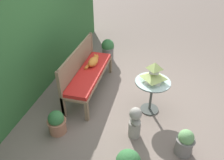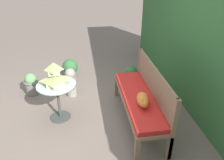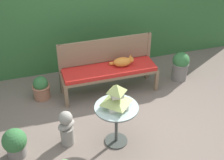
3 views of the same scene
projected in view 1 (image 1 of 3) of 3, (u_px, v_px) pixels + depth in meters
The scene contains 11 objects.
ground at pixel (137, 101), 4.24m from camera, with size 30.00×30.00×0.00m, color #75665B.
foliage_hedge_back at pixel (15, 37), 4.11m from camera, with size 6.40×0.97×2.16m, color #336633.
garden_bench at pixel (89, 74), 4.27m from camera, with size 1.67×0.48×0.48m.
bench_backrest at pixel (78, 62), 4.17m from camera, with size 1.67×0.06×0.93m.
cat at pixel (93, 61), 4.37m from camera, with size 0.40×0.22×0.20m.
patio_table at pixel (152, 88), 3.76m from camera, with size 0.60×0.60×0.63m.
pagoda_birdhouse at pixel (154, 74), 3.59m from camera, with size 0.34×0.34×0.36m.
garden_bust at pixel (135, 122), 3.37m from camera, with size 0.31×0.27×0.56m.
potted_plant_hedge_corner at pixel (57, 122), 3.48m from camera, with size 0.31×0.31×0.42m.
potted_plant_path_edge at pixel (108, 49), 5.43m from camera, with size 0.31×0.31×0.56m.
potted_plant_table_near at pixel (185, 142), 3.13m from camera, with size 0.28×0.28×0.44m.
Camera 1 is at (-3.30, -0.32, 2.72)m, focal length 35.00 mm.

